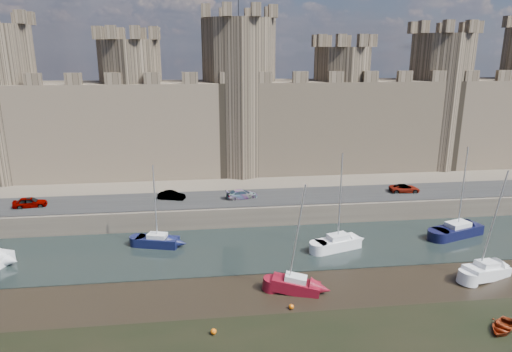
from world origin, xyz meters
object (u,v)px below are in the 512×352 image
object	(u,v)px
sailboat_3	(457,230)
sailboat_4	(296,284)
sailboat_5	(486,270)
car_0	(30,202)
car_2	(242,194)
sailboat_2	(338,242)
car_3	(405,188)
car_1	(172,196)
sailboat_1	(158,240)

from	to	relation	value
sailboat_3	sailboat_4	bearing A→B (deg)	-172.69
sailboat_5	car_0	bearing A→B (deg)	138.55
car_2	sailboat_4	bearing A→B (deg)	177.83
sailboat_2	sailboat_5	world-z (taller)	sailboat_2
car_3	sailboat_4	bearing A→B (deg)	140.49
car_1	sailboat_4	xyz separation A→B (m)	(12.13, -20.26, -2.32)
car_0	sailboat_5	world-z (taller)	sailboat_5
car_1	car_2	size ratio (longest dim) A/B	0.85
car_1	car_2	distance (m)	9.04
car_3	sailboat_4	distance (m)	27.41
car_2	car_3	bearing A→B (deg)	-101.32
sailboat_4	sailboat_5	world-z (taller)	sailboat_5
car_3	sailboat_4	size ratio (longest dim) A/B	0.39
car_3	sailboat_2	xyz separation A→B (m)	(-12.57, -11.28, -2.21)
car_3	sailboat_1	world-z (taller)	sailboat_1
sailboat_4	sailboat_5	xyz separation A→B (m)	(18.78, 0.44, 0.02)
sailboat_2	car_0	bearing A→B (deg)	145.44
car_1	sailboat_4	distance (m)	23.73
sailboat_5	sailboat_3	bearing A→B (deg)	54.81
car_0	car_3	xyz separation A→B (m)	(48.19, 0.24, -0.10)
car_3	car_2	bearing A→B (deg)	94.40
sailboat_3	sailboat_4	xyz separation A→B (m)	(-21.45, -10.20, -0.06)
car_2	sailboat_2	xyz separation A→B (m)	(9.54, -11.35, -2.24)
car_1	sailboat_1	distance (m)	9.19
car_1	sailboat_1	size ratio (longest dim) A/B	0.37
sailboat_2	sailboat_1	bearing A→B (deg)	153.71
car_2	sailboat_1	bearing A→B (deg)	117.82
car_0	car_2	distance (m)	26.08
sailboat_1	car_2	bearing A→B (deg)	54.45
car_2	sailboat_2	world-z (taller)	sailboat_2
car_0	sailboat_4	size ratio (longest dim) A/B	0.38
sailboat_2	sailboat_3	bearing A→B (deg)	-10.29
car_0	sailboat_5	distance (m)	51.63
sailboat_1	sailboat_3	bearing A→B (deg)	13.43
car_3	sailboat_4	xyz separation A→B (m)	(-19.00, -19.62, -2.30)
sailboat_3	sailboat_1	bearing A→B (deg)	159.81
sailboat_3	car_1	bearing A→B (deg)	145.19
car_2	sailboat_4	xyz separation A→B (m)	(3.11, -19.69, -2.34)
sailboat_5	car_3	bearing A→B (deg)	69.45
sailboat_1	sailboat_3	distance (m)	34.77
sailboat_3	car_3	bearing A→B (deg)	86.45
car_2	car_3	distance (m)	22.11
sailboat_1	car_0	bearing A→B (deg)	168.96
car_0	sailboat_3	distance (m)	51.52
car_0	car_2	size ratio (longest dim) A/B	0.95
car_2	car_3	world-z (taller)	car_2
car_0	sailboat_2	xyz separation A→B (m)	(35.61, -11.04, -2.31)
car_0	sailboat_2	distance (m)	37.36
sailboat_3	sailboat_4	world-z (taller)	sailboat_3
sailboat_1	sailboat_5	world-z (taller)	sailboat_5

